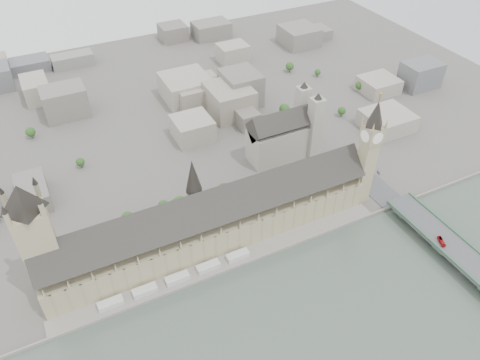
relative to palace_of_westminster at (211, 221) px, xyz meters
name	(u,v)px	position (x,y,z in m)	size (l,w,h in m)	color
ground	(222,257)	(0.00, -19.70, -22.71)	(900.00, 900.00, 0.00)	#595651
embankment_wall	(231,269)	(0.00, -34.70, -21.21)	(600.00, 1.50, 3.00)	gray
river_terrace	(227,263)	(0.00, -27.20, -21.71)	(270.00, 15.00, 2.00)	gray
terrace_tents	(177,278)	(-40.00, -26.70, -18.71)	(118.00, 7.00, 4.00)	silver
palace_of_westminster	(211,221)	(0.00, 0.00, 0.00)	(265.00, 40.73, 55.44)	#9C8E69
elizabeth_tower	(369,146)	(138.00, -11.70, 35.38)	(17.00, 17.00, 107.50)	#9C8E69
victoria_tower	(36,237)	(-122.00, 6.30, 32.50)	(30.00, 30.00, 100.00)	#9C8E69
central_tower	(194,185)	(-10.00, 6.30, 35.21)	(13.00, 13.00, 48.00)	tan
westminster_bridge	(461,259)	(162.00, -107.20, -17.58)	(25.00, 325.00, 10.25)	#474749
westminster_abbey	(284,134)	(110.92, 75.30, 2.38)	(68.00, 36.00, 64.00)	gray
city_skyline_inland	(131,96)	(0.00, 225.30, -3.71)	(720.00, 360.00, 38.00)	gray
park_trees	(182,207)	(-10.00, 40.30, -15.21)	(110.00, 30.00, 15.00)	#274F1C
red_bus_north	(441,241)	(155.72, -90.64, -10.99)	(2.46, 10.52, 2.93)	red
car_approach	(378,173)	(168.10, -0.01, -11.78)	(1.88, 4.63, 1.34)	gray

